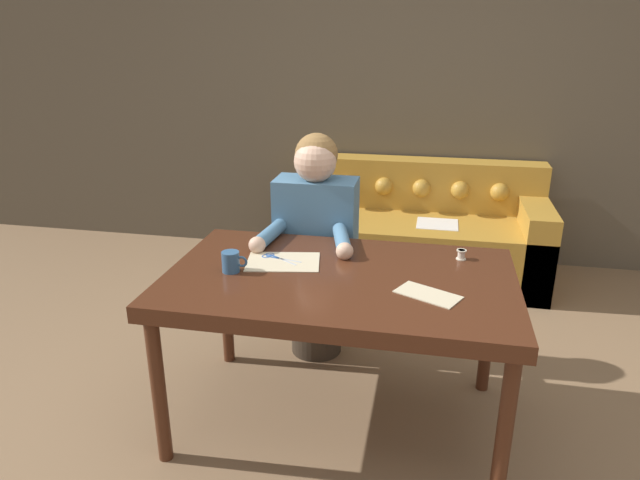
{
  "coord_description": "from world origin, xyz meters",
  "views": [
    {
      "loc": [
        0.25,
        -2.11,
        1.72
      ],
      "look_at": [
        -0.21,
        0.21,
        0.84
      ],
      "focal_mm": 32.0,
      "sensor_mm": 36.0,
      "label": 1
    }
  ],
  "objects_px": {
    "couch": "(418,235)",
    "mug": "(231,262)",
    "person": "(316,246)",
    "thread_spool": "(461,255)",
    "dining_table": "(340,290)",
    "scissors": "(275,258)"
  },
  "relations": [
    {
      "from": "couch",
      "to": "mug",
      "type": "height_order",
      "value": "mug"
    },
    {
      "from": "dining_table",
      "to": "thread_spool",
      "type": "xyz_separation_m",
      "value": [
        0.51,
        0.28,
        0.09
      ]
    },
    {
      "from": "mug",
      "to": "thread_spool",
      "type": "bearing_deg",
      "value": 19.19
    },
    {
      "from": "person",
      "to": "scissors",
      "type": "height_order",
      "value": "person"
    },
    {
      "from": "couch",
      "to": "thread_spool",
      "type": "relative_size",
      "value": 39.45
    },
    {
      "from": "mug",
      "to": "scissors",
      "type": "bearing_deg",
      "value": 52.52
    },
    {
      "from": "dining_table",
      "to": "mug",
      "type": "height_order",
      "value": "mug"
    },
    {
      "from": "person",
      "to": "thread_spool",
      "type": "relative_size",
      "value": 27.38
    },
    {
      "from": "couch",
      "to": "scissors",
      "type": "distance_m",
      "value": 1.84
    },
    {
      "from": "dining_table",
      "to": "person",
      "type": "height_order",
      "value": "person"
    },
    {
      "from": "person",
      "to": "mug",
      "type": "xyz_separation_m",
      "value": [
        -0.24,
        -0.64,
        0.15
      ]
    },
    {
      "from": "couch",
      "to": "person",
      "type": "xyz_separation_m",
      "value": [
        -0.51,
        -1.23,
        0.34
      ]
    },
    {
      "from": "dining_table",
      "to": "thread_spool",
      "type": "bearing_deg",
      "value": 28.95
    },
    {
      "from": "scissors",
      "to": "person",
      "type": "bearing_deg",
      "value": 78.22
    },
    {
      "from": "person",
      "to": "mug",
      "type": "distance_m",
      "value": 0.7
    },
    {
      "from": "couch",
      "to": "mug",
      "type": "xyz_separation_m",
      "value": [
        -0.74,
        -1.87,
        0.49
      ]
    },
    {
      "from": "mug",
      "to": "thread_spool",
      "type": "height_order",
      "value": "mug"
    },
    {
      "from": "thread_spool",
      "to": "couch",
      "type": "bearing_deg",
      "value": 98.35
    },
    {
      "from": "dining_table",
      "to": "person",
      "type": "xyz_separation_m",
      "value": [
        -0.23,
        0.58,
        -0.03
      ]
    },
    {
      "from": "dining_table",
      "to": "scissors",
      "type": "bearing_deg",
      "value": 158.28
    },
    {
      "from": "dining_table",
      "to": "mug",
      "type": "distance_m",
      "value": 0.48
    },
    {
      "from": "thread_spool",
      "to": "scissors",
      "type": "bearing_deg",
      "value": -169.5
    }
  ]
}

